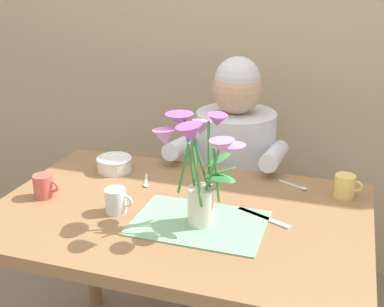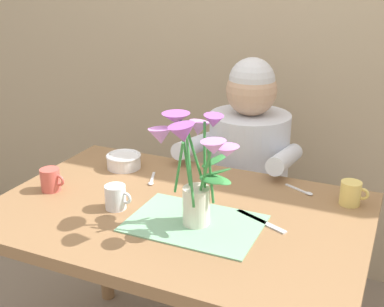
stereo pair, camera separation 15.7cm
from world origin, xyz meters
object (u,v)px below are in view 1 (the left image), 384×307
Objects in this scene: flower_vase at (200,162)px; tea_cup at (116,201)px; dinner_knife at (263,218)px; coffee_cup at (345,186)px; ceramic_mug at (44,186)px; seated_person at (234,186)px; ceramic_bowl at (114,163)px.

flower_vase is 3.69× the size of tea_cup.
coffee_cup is at bearing 69.62° from dinner_knife.
ceramic_mug reaches higher than dinner_knife.
tea_cup is (-0.45, -0.10, 0.04)m from dinner_knife.
ceramic_mug is at bearing 177.38° from flower_vase.
flower_vase is at bearing -140.13° from coffee_cup.
flower_vase reaches higher than ceramic_mug.
coffee_cup is at bearing -35.17° from seated_person.
seated_person is at bearing 94.53° from flower_vase.
tea_cup is (-0.22, -0.69, 0.22)m from seated_person.
coffee_cup is (0.85, 0.03, 0.01)m from ceramic_bowl.
ceramic_bowl is 0.65m from dinner_knife.
dinner_knife is 2.04× the size of coffee_cup.
flower_vase is at bearing -0.11° from tea_cup.
flower_vase is at bearing -83.55° from seated_person.
dinner_knife is 0.74m from ceramic_mug.
ceramic_mug is 1.00× the size of tea_cup.
seated_person is at bearing 135.48° from dinner_knife.
seated_person is 0.58m from ceramic_bowl.
coffee_cup is at bearing 26.41° from tea_cup.
dinner_knife is 2.04× the size of ceramic_mug.
seated_person reaches higher than ceramic_bowl.
tea_cup is at bearing -62.55° from ceramic_bowl.
ceramic_mug and tea_cup have the same top height.
ceramic_mug reaches higher than ceramic_bowl.
ceramic_bowl is 1.46× the size of tea_cup.
seated_person is at bearing 142.91° from coffee_cup.
flower_vase is 3.69× the size of coffee_cup.
tea_cup is (0.16, -0.31, 0.01)m from ceramic_bowl.
ceramic_bowl is at bearing -132.90° from seated_person.
ceramic_bowl is 0.35m from tea_cup.
ceramic_bowl is 0.85m from coffee_cup.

